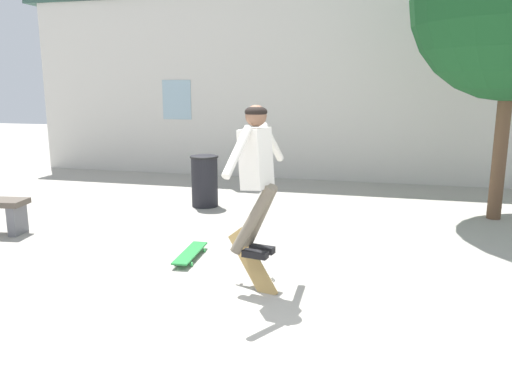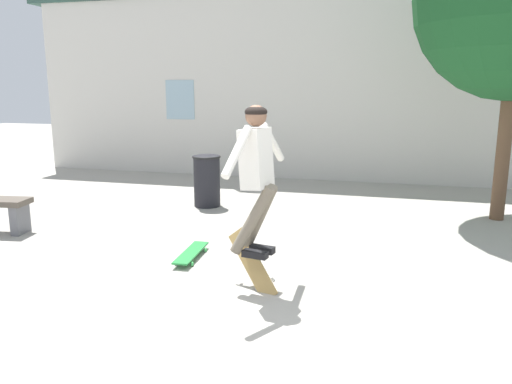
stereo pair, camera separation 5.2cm
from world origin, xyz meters
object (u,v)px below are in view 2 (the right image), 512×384
skater (256,167)px  skateboard_resting (191,253)px  trash_bin (207,180)px  skateboard_flipping (253,264)px

skater → skateboard_resting: skater is taller
trash_bin → skateboard_flipping: size_ratio=1.30×
trash_bin → skater: size_ratio=0.59×
skateboard_flipping → skateboard_resting: (-0.96, 0.65, -0.18)m
skater → skateboard_resting: size_ratio=1.77×
skater → skateboard_resting: 1.72m
skater → skateboard_flipping: (-0.05, 0.05, -1.04)m
skateboard_resting → trash_bin: bearing=-167.3°
skater → skateboard_flipping: 1.04m
trash_bin → skateboard_resting: size_ratio=1.04×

